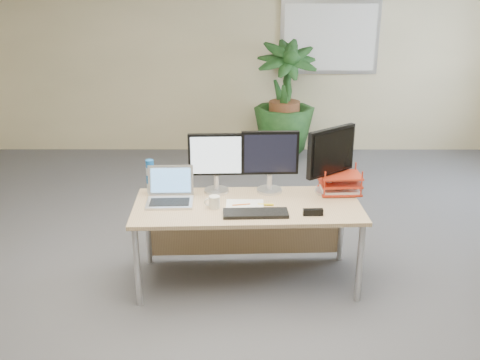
{
  "coord_description": "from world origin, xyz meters",
  "views": [
    {
      "loc": [
        0.04,
        -3.25,
        2.28
      ],
      "look_at": [
        0.03,
        0.35,
        0.92
      ],
      "focal_mm": 40.0,
      "sensor_mm": 36.0,
      "label": 1
    }
  ],
  "objects_px": {
    "desk": "(247,216)",
    "monitor_right": "(270,158)",
    "laptop": "(170,193)",
    "monitor_left": "(216,159)",
    "floor_plant": "(284,105)"
  },
  "relations": [
    {
      "from": "desk",
      "to": "monitor_right",
      "type": "relative_size",
      "value": 3.5
    },
    {
      "from": "monitor_right",
      "to": "laptop",
      "type": "xyz_separation_m",
      "value": [
        -0.78,
        -0.19,
        -0.23
      ]
    },
    {
      "from": "desk",
      "to": "laptop",
      "type": "height_order",
      "value": "laptop"
    },
    {
      "from": "monitor_left",
      "to": "monitor_right",
      "type": "bearing_deg",
      "value": 0.95
    },
    {
      "from": "desk",
      "to": "monitor_right",
      "type": "height_order",
      "value": "monitor_right"
    },
    {
      "from": "floor_plant",
      "to": "monitor_right",
      "type": "xyz_separation_m",
      "value": [
        -0.33,
        -2.78,
        0.2
      ]
    },
    {
      "from": "desk",
      "to": "monitor_right",
      "type": "xyz_separation_m",
      "value": [
        0.18,
        0.17,
        0.43
      ]
    },
    {
      "from": "floor_plant",
      "to": "laptop",
      "type": "relative_size",
      "value": 4.12
    },
    {
      "from": "desk",
      "to": "monitor_right",
      "type": "distance_m",
      "value": 0.49
    },
    {
      "from": "desk",
      "to": "floor_plant",
      "type": "bearing_deg",
      "value": 80.1
    },
    {
      "from": "floor_plant",
      "to": "monitor_left",
      "type": "bearing_deg",
      "value": -105.22
    },
    {
      "from": "monitor_left",
      "to": "monitor_right",
      "type": "xyz_separation_m",
      "value": [
        0.43,
        0.01,
        0.01
      ]
    },
    {
      "from": "desk",
      "to": "monitor_left",
      "type": "relative_size",
      "value": 3.63
    },
    {
      "from": "desk",
      "to": "floor_plant",
      "type": "distance_m",
      "value": 3.01
    },
    {
      "from": "floor_plant",
      "to": "monitor_right",
      "type": "bearing_deg",
      "value": -96.81
    }
  ]
}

